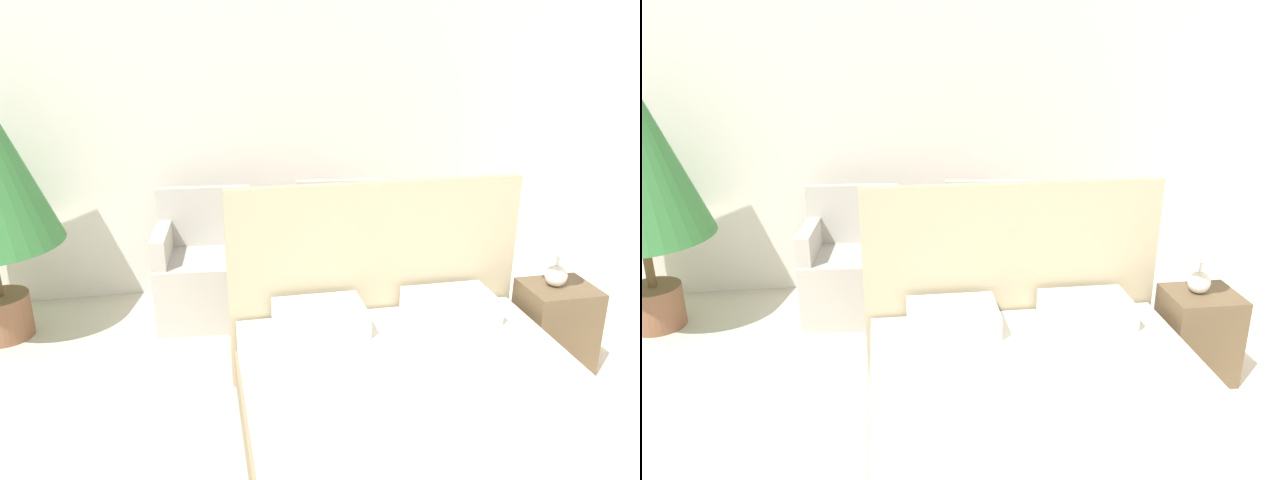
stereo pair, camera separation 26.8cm
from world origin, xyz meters
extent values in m
cube|color=silver|center=(0.00, 3.82, 1.45)|extent=(10.00, 0.06, 2.90)
cube|color=#8C7A5B|center=(0.21, 1.21, 0.13)|extent=(1.70, 2.15, 0.25)
cube|color=silver|center=(0.21, 1.21, 0.35)|extent=(1.67, 2.11, 0.20)
cube|color=tan|center=(0.21, 2.32, 0.61)|extent=(1.74, 0.06, 1.21)
cube|color=white|center=(-0.17, 2.08, 0.52)|extent=(0.49, 0.34, 0.14)
cube|color=white|center=(0.59, 2.08, 0.52)|extent=(0.49, 0.34, 0.14)
cube|color=#B7B2A8|center=(-0.77, 3.24, 0.24)|extent=(0.72, 0.62, 0.48)
cube|color=#B7B2A8|center=(-0.75, 3.49, 0.70)|extent=(0.68, 0.12, 0.44)
cube|color=#B7B2A8|center=(-1.06, 3.26, 0.58)|extent=(0.14, 0.52, 0.21)
cube|color=#B7B2A8|center=(-0.49, 3.22, 0.58)|extent=(0.14, 0.52, 0.21)
cube|color=#B7B2A8|center=(0.24, 3.24, 0.24)|extent=(0.74, 0.65, 0.48)
cube|color=#B7B2A8|center=(0.28, 3.49, 0.70)|extent=(0.68, 0.14, 0.44)
cube|color=#B7B2A8|center=(-0.04, 3.28, 0.58)|extent=(0.16, 0.52, 0.21)
cube|color=#B7B2A8|center=(0.53, 3.21, 0.58)|extent=(0.16, 0.52, 0.21)
cylinder|color=brown|center=(-2.15, 3.24, 0.15)|extent=(0.37, 0.37, 0.31)
cylinder|color=brown|center=(-2.15, 3.24, 0.50)|extent=(0.06, 0.06, 0.38)
cube|color=brown|center=(1.32, 2.13, 0.28)|extent=(0.42, 0.36, 0.55)
sphere|color=white|center=(1.29, 2.15, 0.62)|extent=(0.13, 0.13, 0.13)
cylinder|color=white|center=(1.29, 2.15, 0.74)|extent=(0.02, 0.02, 0.11)
cone|color=silver|center=(1.29, 2.15, 0.91)|extent=(0.25, 0.25, 0.23)
cylinder|color=#B7AD93|center=(-0.26, 3.20, 0.23)|extent=(0.36, 0.36, 0.46)
camera|label=1|loc=(-0.78, -0.95, 2.09)|focal=35.00mm
camera|label=2|loc=(-0.52, -1.00, 2.09)|focal=35.00mm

